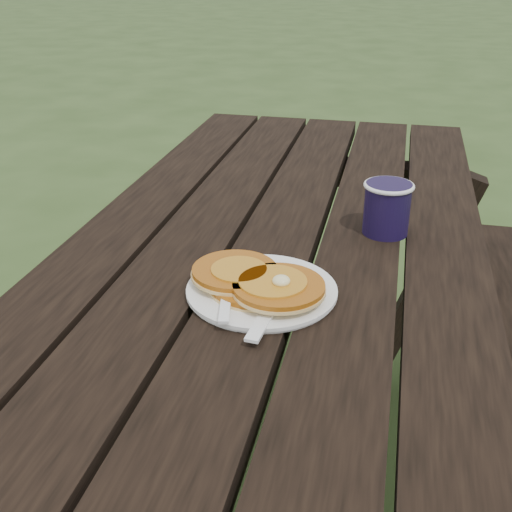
% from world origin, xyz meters
% --- Properties ---
extents(picnic_table, '(1.36, 1.80, 0.75)m').
position_xyz_m(picnic_table, '(0.00, 0.00, 0.37)').
color(picnic_table, black).
rests_on(picnic_table, ground).
extents(plate, '(0.26, 0.26, 0.01)m').
position_xyz_m(plate, '(0.02, -0.19, 0.76)').
color(plate, white).
rests_on(plate, picnic_table).
extents(pancake_stack, '(0.21, 0.17, 0.04)m').
position_xyz_m(pancake_stack, '(0.01, -0.20, 0.77)').
color(pancake_stack, '#AE5D13').
rests_on(pancake_stack, plate).
extents(knife, '(0.04, 0.18, 0.00)m').
position_xyz_m(knife, '(0.04, -0.25, 0.76)').
color(knife, white).
rests_on(knife, plate).
extents(fork, '(0.06, 0.16, 0.01)m').
position_xyz_m(fork, '(-0.02, -0.26, 0.77)').
color(fork, white).
rests_on(fork, plate).
extents(coffee_cup, '(0.09, 0.09, 0.10)m').
position_xyz_m(coffee_cup, '(0.19, 0.09, 0.81)').
color(coffee_cup, black).
rests_on(coffee_cup, picnic_table).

